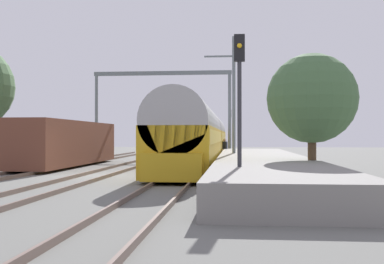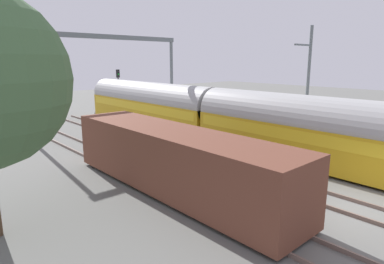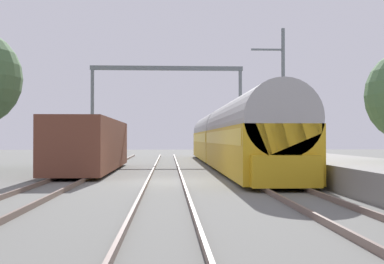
{
  "view_description": "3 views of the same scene",
  "coord_description": "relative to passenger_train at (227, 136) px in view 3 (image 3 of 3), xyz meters",
  "views": [
    {
      "loc": [
        6.58,
        -21.92,
        1.92
      ],
      "look_at": [
        4.14,
        4.41,
        2.16
      ],
      "focal_mm": 43.03,
      "sensor_mm": 36.0,
      "label": 1
    },
    {
      "loc": [
        -13.16,
        -4.71,
        5.88
      ],
      "look_at": [
        -0.03,
        9.84,
        1.64
      ],
      "focal_mm": 31.01,
      "sensor_mm": 36.0,
      "label": 2
    },
    {
      "loc": [
        0.13,
        -20.44,
        1.83
      ],
      "look_at": [
        2.07,
        19.03,
        2.37
      ],
      "focal_mm": 45.06,
      "sensor_mm": 36.0,
      "label": 3
    }
  ],
  "objects": [
    {
      "name": "platform",
      "position": [
        3.82,
        -10.11,
        -1.52
      ],
      "size": [
        4.4,
        28.0,
        0.9
      ],
      "color": "gray",
      "rests_on": "ground"
    },
    {
      "name": "freight_car",
      "position": [
        -8.27,
        -5.59,
        -0.5
      ],
      "size": [
        2.8,
        13.0,
        2.7
      ],
      "color": "brown",
      "rests_on": "ground"
    },
    {
      "name": "ground",
      "position": [
        -4.14,
        -12.11,
        -1.97
      ],
      "size": [
        120.0,
        120.0,
        0.0
      ],
      "primitive_type": "plane",
      "color": "slate"
    },
    {
      "name": "catenary_gantry",
      "position": [
        -4.14,
        7.38,
        3.67
      ],
      "size": [
        12.67,
        0.28,
        7.86
      ],
      "color": "slate",
      "rests_on": "ground"
    },
    {
      "name": "railway_signal_far",
      "position": [
        1.92,
        16.98,
        1.16
      ],
      "size": [
        0.36,
        0.3,
        4.88
      ],
      "color": "#2D2D33",
      "rests_on": "ground"
    },
    {
      "name": "passenger_train",
      "position": [
        0.0,
        0.0,
        0.0
      ],
      "size": [
        2.93,
        32.85,
        3.82
      ],
      "color": "gold",
      "rests_on": "ground"
    },
    {
      "name": "track_east",
      "position": [
        0.0,
        -12.11,
        -1.89
      ],
      "size": [
        1.52,
        60.0,
        0.16
      ],
      "color": "#6E5A50",
      "rests_on": "ground"
    },
    {
      "name": "person_crossing",
      "position": [
        1.64,
        3.47,
        -0.94
      ],
      "size": [
        0.47,
        0.41,
        1.73
      ],
      "rotation": [
        0.0,
        0.0,
        5.75
      ],
      "color": "#373737",
      "rests_on": "ground"
    },
    {
      "name": "track_west",
      "position": [
        -4.14,
        -12.11,
        -1.89
      ],
      "size": [
        1.52,
        60.0,
        0.16
      ],
      "color": "#6E5A50",
      "rests_on": "ground"
    },
    {
      "name": "catenary_pole_east_mid",
      "position": [
        2.35,
        -6.0,
        2.18
      ],
      "size": [
        1.9,
        0.2,
        8.0
      ],
      "color": "slate",
      "rests_on": "ground"
    },
    {
      "name": "track_far_west",
      "position": [
        -8.27,
        -12.11,
        -1.89
      ],
      "size": [
        1.52,
        60.0,
        0.16
      ],
      "color": "#6E5A50",
      "rests_on": "ground"
    }
  ]
}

